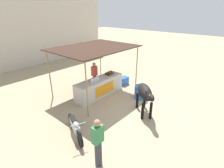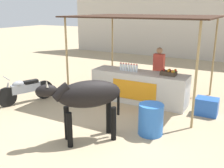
{
  "view_description": "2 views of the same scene",
  "coord_description": "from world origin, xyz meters",
  "px_view_note": "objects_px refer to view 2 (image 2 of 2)",
  "views": [
    {
      "loc": [
        -6.21,
        -4.08,
        4.45
      ],
      "look_at": [
        0.16,
        1.42,
        0.83
      ],
      "focal_mm": 28.0,
      "sensor_mm": 36.0,
      "label": 1
    },
    {
      "loc": [
        2.97,
        -5.11,
        2.86
      ],
      "look_at": [
        -0.18,
        0.73,
        0.93
      ],
      "focal_mm": 42.0,
      "sensor_mm": 36.0,
      "label": 2
    }
  ],
  "objects_px": {
    "stall_counter": "(139,87)",
    "fruit_crate": "(169,73)",
    "cooler_box": "(207,106)",
    "cow": "(87,96)",
    "water_barrel": "(151,119)",
    "motorcycle_parked": "(25,89)",
    "vendor_behind_counter": "(158,72)"
  },
  "relations": [
    {
      "from": "vendor_behind_counter",
      "to": "water_barrel",
      "type": "bearing_deg",
      "value": -74.54
    },
    {
      "from": "fruit_crate",
      "to": "motorcycle_parked",
      "type": "bearing_deg",
      "value": -155.58
    },
    {
      "from": "stall_counter",
      "to": "fruit_crate",
      "type": "height_order",
      "value": "fruit_crate"
    },
    {
      "from": "vendor_behind_counter",
      "to": "cooler_box",
      "type": "relative_size",
      "value": 2.75
    },
    {
      "from": "stall_counter",
      "to": "motorcycle_parked",
      "type": "relative_size",
      "value": 1.77
    },
    {
      "from": "fruit_crate",
      "to": "cow",
      "type": "bearing_deg",
      "value": -107.97
    },
    {
      "from": "cooler_box",
      "to": "vendor_behind_counter",
      "type": "bearing_deg",
      "value": 153.48
    },
    {
      "from": "stall_counter",
      "to": "water_barrel",
      "type": "bearing_deg",
      "value": -60.27
    },
    {
      "from": "fruit_crate",
      "to": "vendor_behind_counter",
      "type": "height_order",
      "value": "vendor_behind_counter"
    },
    {
      "from": "water_barrel",
      "to": "motorcycle_parked",
      "type": "height_order",
      "value": "motorcycle_parked"
    },
    {
      "from": "vendor_behind_counter",
      "to": "cow",
      "type": "xyz_separation_m",
      "value": [
        -0.4,
        -3.63,
        0.18
      ]
    },
    {
      "from": "cooler_box",
      "to": "cow",
      "type": "height_order",
      "value": "cow"
    },
    {
      "from": "stall_counter",
      "to": "cooler_box",
      "type": "height_order",
      "value": "stall_counter"
    },
    {
      "from": "fruit_crate",
      "to": "cooler_box",
      "type": "xyz_separation_m",
      "value": [
        1.15,
        -0.15,
        -0.8
      ]
    },
    {
      "from": "fruit_crate",
      "to": "water_barrel",
      "type": "bearing_deg",
      "value": -84.41
    },
    {
      "from": "stall_counter",
      "to": "motorcycle_parked",
      "type": "bearing_deg",
      "value": -150.26
    },
    {
      "from": "fruit_crate",
      "to": "cow",
      "type": "height_order",
      "value": "cow"
    },
    {
      "from": "water_barrel",
      "to": "motorcycle_parked",
      "type": "distance_m",
      "value": 4.19
    },
    {
      "from": "cooler_box",
      "to": "cow",
      "type": "bearing_deg",
      "value": -127.13
    },
    {
      "from": "cooler_box",
      "to": "water_barrel",
      "type": "height_order",
      "value": "water_barrel"
    },
    {
      "from": "fruit_crate",
      "to": "water_barrel",
      "type": "relative_size",
      "value": 0.6
    },
    {
      "from": "stall_counter",
      "to": "cow",
      "type": "bearing_deg",
      "value": -90.78
    },
    {
      "from": "fruit_crate",
      "to": "vendor_behind_counter",
      "type": "relative_size",
      "value": 0.27
    },
    {
      "from": "motorcycle_parked",
      "to": "cooler_box",
      "type": "bearing_deg",
      "value": 17.91
    },
    {
      "from": "vendor_behind_counter",
      "to": "motorcycle_parked",
      "type": "xyz_separation_m",
      "value": [
        -3.44,
        -2.51,
        -0.42
      ]
    },
    {
      "from": "stall_counter",
      "to": "cow",
      "type": "xyz_separation_m",
      "value": [
        -0.04,
        -2.88,
        0.55
      ]
    },
    {
      "from": "stall_counter",
      "to": "fruit_crate",
      "type": "relative_size",
      "value": 6.82
    },
    {
      "from": "motorcycle_parked",
      "to": "water_barrel",
      "type": "bearing_deg",
      "value": -2.38
    },
    {
      "from": "stall_counter",
      "to": "cow",
      "type": "height_order",
      "value": "cow"
    },
    {
      "from": "stall_counter",
      "to": "water_barrel",
      "type": "relative_size",
      "value": 4.06
    },
    {
      "from": "stall_counter",
      "to": "cow",
      "type": "relative_size",
      "value": 1.9
    },
    {
      "from": "vendor_behind_counter",
      "to": "water_barrel",
      "type": "relative_size",
      "value": 2.23
    }
  ]
}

